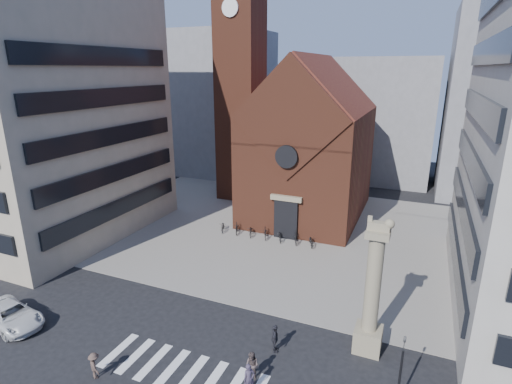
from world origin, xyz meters
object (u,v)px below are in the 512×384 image
(traffic_light, at_px, (401,371))
(pedestrian_2, at_px, (275,338))
(scooter_0, at_px, (223,226))
(pedestrian_1, at_px, (252,366))
(lion_column, at_px, (372,300))
(pedestrian_0, at_px, (249,379))
(white_car, at_px, (10,315))

(traffic_light, relative_size, pedestrian_2, 2.36)
(pedestrian_2, height_order, scooter_0, pedestrian_2)
(pedestrian_1, height_order, scooter_0, pedestrian_1)
(lion_column, distance_m, pedestrian_2, 6.22)
(traffic_light, xyz_separation_m, scooter_0, (-18.70, 17.08, -1.74))
(pedestrian_2, bearing_deg, pedestrian_0, 158.60)
(white_car, bearing_deg, pedestrian_2, -65.68)
(pedestrian_0, bearing_deg, pedestrian_1, 59.37)
(traffic_light, bearing_deg, pedestrian_1, -172.70)
(pedestrian_0, xyz_separation_m, scooter_0, (-11.41, 19.00, -0.32))
(white_car, xyz_separation_m, pedestrian_1, (16.84, 1.80, 0.12))
(pedestrian_1, height_order, pedestrian_2, pedestrian_2)
(white_car, xyz_separation_m, pedestrian_0, (17.07, 0.85, 0.14))
(white_car, distance_m, pedestrian_1, 16.94)
(lion_column, relative_size, white_car, 1.66)
(lion_column, distance_m, traffic_light, 4.62)
(traffic_light, distance_m, pedestrian_0, 7.67)
(scooter_0, bearing_deg, traffic_light, -65.42)
(lion_column, relative_size, pedestrian_1, 5.15)
(lion_column, relative_size, traffic_light, 2.02)
(white_car, relative_size, pedestrian_0, 3.02)
(traffic_light, bearing_deg, lion_column, 116.46)
(traffic_light, height_order, white_car, traffic_light)
(white_car, height_order, pedestrian_2, pedestrian_2)
(white_car, bearing_deg, pedestrian_0, -77.17)
(lion_column, height_order, pedestrian_2, lion_column)
(traffic_light, xyz_separation_m, pedestrian_0, (-7.29, -1.91, -1.42))
(pedestrian_1, xyz_separation_m, scooter_0, (-11.18, 18.05, -0.30))
(scooter_0, bearing_deg, white_car, -128.92)
(pedestrian_2, bearing_deg, lion_column, -84.62)
(pedestrian_0, xyz_separation_m, pedestrian_1, (-0.23, 0.95, -0.02))
(lion_column, relative_size, scooter_0, 4.60)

